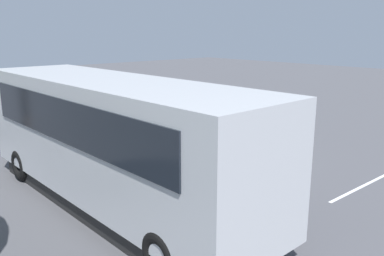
% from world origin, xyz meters
% --- Properties ---
extents(ground_plane, '(80.00, 80.00, 0.00)m').
position_xyz_m(ground_plane, '(0.00, 0.00, 0.00)').
color(ground_plane, '#4C4C51').
extents(tour_bus, '(9.64, 2.62, 3.25)m').
position_xyz_m(tour_bus, '(-1.50, 4.35, 1.64)').
color(tour_bus, '#B7BABF').
rests_on(tour_bus, ground_plane).
extents(spectator_far_left, '(0.58, 0.36, 1.67)m').
position_xyz_m(spectator_far_left, '(-2.92, 1.65, 0.99)').
color(spectator_far_left, black).
rests_on(spectator_far_left, ground_plane).
extents(spectator_left, '(0.58, 0.36, 1.70)m').
position_xyz_m(spectator_left, '(-1.82, 1.59, 1.01)').
color(spectator_left, black).
rests_on(spectator_left, ground_plane).
extents(spectator_centre, '(0.58, 0.35, 1.80)m').
position_xyz_m(spectator_centre, '(-0.51, 1.59, 1.08)').
color(spectator_centre, black).
rests_on(spectator_centre, ground_plane).
extents(spectator_right, '(0.58, 0.37, 1.73)m').
position_xyz_m(spectator_right, '(0.49, 1.26, 1.03)').
color(spectator_right, black).
rests_on(spectator_right, ground_plane).
extents(parked_motorcycle_silver, '(2.02, 0.73, 0.99)m').
position_xyz_m(parked_motorcycle_silver, '(0.89, 2.13, 0.48)').
color(parked_motorcycle_silver, black).
rests_on(parked_motorcycle_silver, ground_plane).
extents(parked_motorcycle_dark, '(2.05, 0.60, 0.99)m').
position_xyz_m(parked_motorcycle_dark, '(-1.45, 2.36, 0.48)').
color(parked_motorcycle_dark, black).
rests_on(parked_motorcycle_dark, ground_plane).
extents(stunt_motorcycle, '(2.01, 0.80, 1.23)m').
position_xyz_m(stunt_motorcycle, '(3.48, -1.32, 0.61)').
color(stunt_motorcycle, black).
rests_on(stunt_motorcycle, ground_plane).
extents(traffic_cone, '(0.34, 0.34, 0.63)m').
position_xyz_m(traffic_cone, '(1.24, -2.39, 0.30)').
color(traffic_cone, orange).
rests_on(traffic_cone, ground_plane).
extents(bay_line_a, '(0.21, 3.77, 0.01)m').
position_xyz_m(bay_line_a, '(-5.26, -1.74, 0.00)').
color(bay_line_a, white).
rests_on(bay_line_a, ground_plane).
extents(bay_line_b, '(0.21, 3.69, 0.01)m').
position_xyz_m(bay_line_b, '(-2.33, -1.74, 0.00)').
color(bay_line_b, white).
rests_on(bay_line_b, ground_plane).
extents(bay_line_c, '(0.23, 4.43, 0.01)m').
position_xyz_m(bay_line_c, '(0.60, -1.74, 0.00)').
color(bay_line_c, white).
rests_on(bay_line_c, ground_plane).
extents(bay_line_d, '(0.21, 3.86, 0.01)m').
position_xyz_m(bay_line_d, '(3.53, -1.74, 0.00)').
color(bay_line_d, white).
rests_on(bay_line_d, ground_plane).
extents(bay_line_e, '(0.20, 3.63, 0.01)m').
position_xyz_m(bay_line_e, '(6.46, -1.74, 0.00)').
color(bay_line_e, white).
rests_on(bay_line_e, ground_plane).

